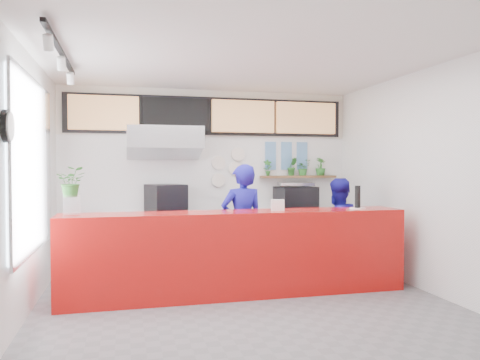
{
  "coord_description": "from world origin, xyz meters",
  "views": [
    {
      "loc": [
        -1.43,
        -5.5,
        1.69
      ],
      "look_at": [
        0.1,
        0.7,
        1.5
      ],
      "focal_mm": 35.0,
      "sensor_mm": 36.0,
      "label": 1
    }
  ],
  "objects_px": {
    "espresso_machine": "(296,199)",
    "panini_oven": "(166,199)",
    "pepper_mill": "(358,197)",
    "staff_center": "(242,225)",
    "staff_right": "(337,229)",
    "service_counter": "(238,253)"
  },
  "relations": [
    {
      "from": "panini_oven",
      "to": "pepper_mill",
      "type": "relative_size",
      "value": 1.78
    },
    {
      "from": "espresso_machine",
      "to": "panini_oven",
      "type": "bearing_deg",
      "value": 172.34
    },
    {
      "from": "panini_oven",
      "to": "staff_right",
      "type": "height_order",
      "value": "staff_right"
    },
    {
      "from": "service_counter",
      "to": "staff_right",
      "type": "distance_m",
      "value": 1.72
    },
    {
      "from": "panini_oven",
      "to": "espresso_machine",
      "type": "distance_m",
      "value": 2.26
    },
    {
      "from": "panini_oven",
      "to": "staff_center",
      "type": "relative_size",
      "value": 0.32
    },
    {
      "from": "espresso_machine",
      "to": "staff_center",
      "type": "bearing_deg",
      "value": -142.88
    },
    {
      "from": "espresso_machine",
      "to": "staff_center",
      "type": "relative_size",
      "value": 0.39
    },
    {
      "from": "staff_right",
      "to": "pepper_mill",
      "type": "bearing_deg",
      "value": 80.24
    },
    {
      "from": "staff_center",
      "to": "staff_right",
      "type": "relative_size",
      "value": 1.14
    },
    {
      "from": "service_counter",
      "to": "staff_center",
      "type": "relative_size",
      "value": 2.62
    },
    {
      "from": "service_counter",
      "to": "espresso_machine",
      "type": "xyz_separation_m",
      "value": [
        1.48,
        1.8,
        0.56
      ]
    },
    {
      "from": "panini_oven",
      "to": "pepper_mill",
      "type": "height_order",
      "value": "pepper_mill"
    },
    {
      "from": "panini_oven",
      "to": "staff_center",
      "type": "distance_m",
      "value": 1.63
    },
    {
      "from": "staff_center",
      "to": "pepper_mill",
      "type": "height_order",
      "value": "staff_center"
    },
    {
      "from": "panini_oven",
      "to": "espresso_machine",
      "type": "xyz_separation_m",
      "value": [
        2.26,
        0.0,
        -0.03
      ]
    },
    {
      "from": "staff_center",
      "to": "pepper_mill",
      "type": "xyz_separation_m",
      "value": [
        1.49,
        -0.58,
        0.41
      ]
    },
    {
      "from": "service_counter",
      "to": "staff_right",
      "type": "relative_size",
      "value": 2.98
    },
    {
      "from": "staff_center",
      "to": "pepper_mill",
      "type": "bearing_deg",
      "value": 153.76
    },
    {
      "from": "pepper_mill",
      "to": "staff_center",
      "type": "bearing_deg",
      "value": 158.94
    },
    {
      "from": "service_counter",
      "to": "espresso_machine",
      "type": "height_order",
      "value": "espresso_machine"
    },
    {
      "from": "panini_oven",
      "to": "staff_center",
      "type": "bearing_deg",
      "value": -71.91
    }
  ]
}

